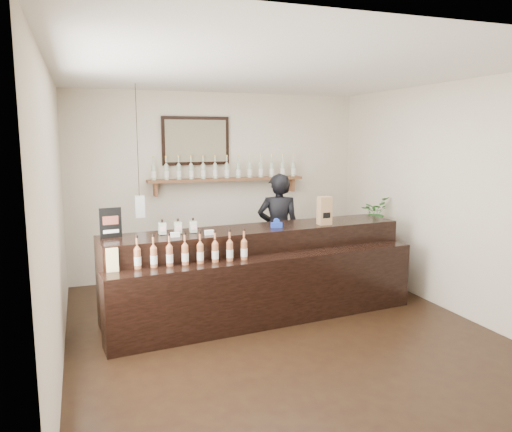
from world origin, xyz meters
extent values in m
plane|color=black|center=(0.00, 0.00, 0.00)|extent=(5.00, 5.00, 0.00)
plane|color=beige|center=(0.00, 2.50, 1.40)|extent=(4.50, 0.00, 4.50)
plane|color=beige|center=(0.00, -2.50, 1.40)|extent=(4.50, 0.00, 4.50)
plane|color=beige|center=(-2.25, 0.00, 1.40)|extent=(0.00, 5.00, 5.00)
plane|color=beige|center=(2.25, 0.00, 1.40)|extent=(0.00, 5.00, 5.00)
plane|color=white|center=(0.00, 0.00, 2.80)|extent=(5.00, 5.00, 0.00)
cube|color=brown|center=(0.10, 2.37, 1.50)|extent=(2.40, 0.25, 0.04)
cube|color=brown|center=(-0.98, 2.40, 1.38)|extent=(0.04, 0.20, 0.20)
cube|color=brown|center=(1.18, 2.40, 1.38)|extent=(0.04, 0.20, 0.20)
cube|color=black|center=(-0.35, 2.47, 2.08)|extent=(1.02, 0.04, 0.72)
cube|color=#4A422F|center=(-0.35, 2.44, 2.08)|extent=(0.92, 0.01, 0.62)
cube|color=white|center=(-1.30, 1.60, 1.25)|extent=(0.12, 0.12, 0.28)
cylinder|color=black|center=(-1.30, 1.60, 2.09)|extent=(0.01, 0.01, 1.41)
cylinder|color=#B2C4A4|center=(-1.00, 2.37, 1.62)|extent=(0.07, 0.07, 0.20)
cone|color=#B2C4A4|center=(-1.00, 2.37, 1.75)|extent=(0.07, 0.07, 0.05)
cylinder|color=#B2C4A4|center=(-1.00, 2.37, 1.81)|extent=(0.02, 0.02, 0.07)
cylinder|color=gold|center=(-1.00, 2.37, 1.86)|extent=(0.03, 0.03, 0.02)
cylinder|color=white|center=(-1.00, 2.37, 1.60)|extent=(0.07, 0.07, 0.09)
cylinder|color=#B2C4A4|center=(-0.82, 2.37, 1.62)|extent=(0.07, 0.07, 0.20)
cone|color=#B2C4A4|center=(-0.82, 2.37, 1.75)|extent=(0.07, 0.07, 0.05)
cylinder|color=#B2C4A4|center=(-0.82, 2.37, 1.81)|extent=(0.02, 0.02, 0.07)
cylinder|color=gold|center=(-0.82, 2.37, 1.86)|extent=(0.03, 0.03, 0.02)
cylinder|color=white|center=(-0.82, 2.37, 1.60)|extent=(0.07, 0.07, 0.09)
cylinder|color=#B2C4A4|center=(-0.63, 2.37, 1.62)|extent=(0.07, 0.07, 0.20)
cone|color=#B2C4A4|center=(-0.63, 2.37, 1.75)|extent=(0.07, 0.07, 0.05)
cylinder|color=#B2C4A4|center=(-0.63, 2.37, 1.81)|extent=(0.02, 0.02, 0.07)
cylinder|color=gold|center=(-0.63, 2.37, 1.86)|extent=(0.03, 0.03, 0.02)
cylinder|color=white|center=(-0.63, 2.37, 1.60)|extent=(0.07, 0.07, 0.09)
cylinder|color=#B2C4A4|center=(-0.45, 2.37, 1.62)|extent=(0.07, 0.07, 0.20)
cone|color=#B2C4A4|center=(-0.45, 2.37, 1.75)|extent=(0.07, 0.07, 0.05)
cylinder|color=#B2C4A4|center=(-0.45, 2.37, 1.81)|extent=(0.02, 0.02, 0.07)
cylinder|color=gold|center=(-0.45, 2.37, 1.86)|extent=(0.03, 0.03, 0.02)
cylinder|color=white|center=(-0.45, 2.37, 1.60)|extent=(0.07, 0.07, 0.09)
cylinder|color=#B2C4A4|center=(-0.27, 2.37, 1.62)|extent=(0.07, 0.07, 0.20)
cone|color=#B2C4A4|center=(-0.27, 2.37, 1.75)|extent=(0.07, 0.07, 0.05)
cylinder|color=#B2C4A4|center=(-0.27, 2.37, 1.81)|extent=(0.02, 0.02, 0.07)
cylinder|color=gold|center=(-0.27, 2.37, 1.86)|extent=(0.03, 0.03, 0.02)
cylinder|color=white|center=(-0.27, 2.37, 1.60)|extent=(0.07, 0.07, 0.09)
cylinder|color=#B2C4A4|center=(-0.08, 2.37, 1.62)|extent=(0.07, 0.07, 0.20)
cone|color=#B2C4A4|center=(-0.08, 2.37, 1.75)|extent=(0.07, 0.07, 0.05)
cylinder|color=#B2C4A4|center=(-0.08, 2.37, 1.81)|extent=(0.02, 0.02, 0.07)
cylinder|color=gold|center=(-0.08, 2.37, 1.86)|extent=(0.03, 0.03, 0.02)
cylinder|color=white|center=(-0.08, 2.37, 1.60)|extent=(0.07, 0.07, 0.09)
cylinder|color=#B2C4A4|center=(0.10, 2.37, 1.62)|extent=(0.07, 0.07, 0.20)
cone|color=#B2C4A4|center=(0.10, 2.37, 1.75)|extent=(0.07, 0.07, 0.05)
cylinder|color=#B2C4A4|center=(0.10, 2.37, 1.81)|extent=(0.02, 0.02, 0.07)
cylinder|color=gold|center=(0.10, 2.37, 1.86)|extent=(0.03, 0.03, 0.02)
cylinder|color=white|center=(0.10, 2.37, 1.60)|extent=(0.07, 0.07, 0.09)
cylinder|color=#B2C4A4|center=(0.28, 2.37, 1.62)|extent=(0.07, 0.07, 0.20)
cone|color=#B2C4A4|center=(0.28, 2.37, 1.75)|extent=(0.07, 0.07, 0.05)
cylinder|color=#B2C4A4|center=(0.28, 2.37, 1.81)|extent=(0.02, 0.02, 0.07)
cylinder|color=gold|center=(0.28, 2.37, 1.86)|extent=(0.03, 0.03, 0.02)
cylinder|color=white|center=(0.28, 2.37, 1.60)|extent=(0.07, 0.07, 0.09)
cylinder|color=#B2C4A4|center=(0.47, 2.37, 1.62)|extent=(0.07, 0.07, 0.20)
cone|color=#B2C4A4|center=(0.47, 2.37, 1.75)|extent=(0.07, 0.07, 0.05)
cylinder|color=#B2C4A4|center=(0.47, 2.37, 1.81)|extent=(0.02, 0.02, 0.07)
cylinder|color=gold|center=(0.47, 2.37, 1.86)|extent=(0.03, 0.03, 0.02)
cylinder|color=white|center=(0.47, 2.37, 1.60)|extent=(0.07, 0.07, 0.09)
cylinder|color=#B2C4A4|center=(0.65, 2.37, 1.62)|extent=(0.07, 0.07, 0.20)
cone|color=#B2C4A4|center=(0.65, 2.37, 1.75)|extent=(0.07, 0.07, 0.05)
cylinder|color=#B2C4A4|center=(0.65, 2.37, 1.81)|extent=(0.02, 0.02, 0.07)
cylinder|color=gold|center=(0.65, 2.37, 1.86)|extent=(0.03, 0.03, 0.02)
cylinder|color=white|center=(0.65, 2.37, 1.60)|extent=(0.07, 0.07, 0.09)
cylinder|color=#B2C4A4|center=(0.83, 2.37, 1.62)|extent=(0.07, 0.07, 0.20)
cone|color=#B2C4A4|center=(0.83, 2.37, 1.75)|extent=(0.07, 0.07, 0.05)
cylinder|color=#B2C4A4|center=(0.83, 2.37, 1.81)|extent=(0.02, 0.02, 0.07)
cylinder|color=gold|center=(0.83, 2.37, 1.86)|extent=(0.03, 0.03, 0.02)
cylinder|color=white|center=(0.83, 2.37, 1.60)|extent=(0.07, 0.07, 0.09)
cylinder|color=#B2C4A4|center=(1.02, 2.37, 1.62)|extent=(0.07, 0.07, 0.20)
cone|color=#B2C4A4|center=(1.02, 2.37, 1.75)|extent=(0.07, 0.07, 0.05)
cylinder|color=#B2C4A4|center=(1.02, 2.37, 1.81)|extent=(0.02, 0.02, 0.07)
cylinder|color=gold|center=(1.02, 2.37, 1.86)|extent=(0.03, 0.03, 0.02)
cylinder|color=white|center=(1.02, 2.37, 1.60)|extent=(0.07, 0.07, 0.09)
cylinder|color=#B2C4A4|center=(1.20, 2.37, 1.62)|extent=(0.07, 0.07, 0.20)
cone|color=#B2C4A4|center=(1.20, 2.37, 1.75)|extent=(0.07, 0.07, 0.05)
cylinder|color=#B2C4A4|center=(1.20, 2.37, 1.81)|extent=(0.02, 0.02, 0.07)
cylinder|color=gold|center=(1.20, 2.37, 1.86)|extent=(0.03, 0.03, 0.02)
cylinder|color=white|center=(1.20, 2.37, 1.60)|extent=(0.07, 0.07, 0.09)
cube|color=black|center=(-0.01, 0.70, 0.52)|extent=(3.79, 1.03, 1.05)
cube|color=black|center=(-0.01, 0.20, 0.40)|extent=(3.76, 0.70, 0.79)
cube|color=white|center=(-1.05, 0.46, 1.07)|extent=(0.10, 0.04, 0.05)
cube|color=white|center=(-0.67, 0.46, 1.07)|extent=(0.10, 0.04, 0.05)
cube|color=#F0DB93|center=(-1.75, 0.20, 0.85)|extent=(0.12, 0.12, 0.12)
cube|color=#F0DB93|center=(-1.75, 0.20, 0.97)|extent=(0.12, 0.12, 0.12)
cube|color=#B2C4A4|center=(-1.16, 0.64, 1.12)|extent=(0.08, 0.08, 0.13)
cube|color=#FBC3CA|center=(-1.16, 0.60, 1.12)|extent=(0.07, 0.00, 0.06)
cylinder|color=black|center=(-1.16, 0.64, 1.20)|extent=(0.02, 0.02, 0.03)
cube|color=#B2C4A4|center=(-0.99, 0.64, 1.12)|extent=(0.08, 0.08, 0.13)
cube|color=#FBC3CA|center=(-0.99, 0.60, 1.12)|extent=(0.07, 0.00, 0.06)
cylinder|color=black|center=(-0.99, 0.64, 1.20)|extent=(0.02, 0.02, 0.03)
cube|color=#B2C4A4|center=(-0.81, 0.64, 1.12)|extent=(0.08, 0.08, 0.13)
cube|color=#FBC3CA|center=(-0.81, 0.60, 1.12)|extent=(0.07, 0.00, 0.06)
cylinder|color=black|center=(-0.81, 0.64, 1.20)|extent=(0.02, 0.02, 0.03)
cylinder|color=#AA6139|center=(-1.49, 0.20, 0.90)|extent=(0.07, 0.07, 0.20)
cone|color=#AA6139|center=(-1.49, 0.20, 1.02)|extent=(0.07, 0.07, 0.05)
cylinder|color=#AA6139|center=(-1.49, 0.20, 1.08)|extent=(0.02, 0.02, 0.07)
cylinder|color=black|center=(-1.49, 0.20, 1.13)|extent=(0.03, 0.03, 0.02)
cylinder|color=white|center=(-1.49, 0.20, 0.87)|extent=(0.07, 0.07, 0.09)
cylinder|color=#AA6139|center=(-1.33, 0.20, 0.90)|extent=(0.07, 0.07, 0.20)
cone|color=#AA6139|center=(-1.33, 0.20, 1.02)|extent=(0.07, 0.07, 0.05)
cylinder|color=#AA6139|center=(-1.33, 0.20, 1.08)|extent=(0.02, 0.02, 0.07)
cylinder|color=black|center=(-1.33, 0.20, 1.13)|extent=(0.03, 0.03, 0.02)
cylinder|color=white|center=(-1.33, 0.20, 0.87)|extent=(0.07, 0.07, 0.09)
cylinder|color=#AA6139|center=(-1.16, 0.20, 0.90)|extent=(0.07, 0.07, 0.20)
cone|color=#AA6139|center=(-1.16, 0.20, 1.02)|extent=(0.07, 0.07, 0.05)
cylinder|color=#AA6139|center=(-1.16, 0.20, 1.08)|extent=(0.02, 0.02, 0.07)
cylinder|color=black|center=(-1.16, 0.20, 1.13)|extent=(0.03, 0.03, 0.02)
cylinder|color=white|center=(-1.16, 0.20, 0.87)|extent=(0.07, 0.07, 0.09)
cylinder|color=#AA6139|center=(-1.00, 0.20, 0.90)|extent=(0.07, 0.07, 0.20)
cone|color=#AA6139|center=(-1.00, 0.20, 1.02)|extent=(0.07, 0.07, 0.05)
cylinder|color=#AA6139|center=(-1.00, 0.20, 1.08)|extent=(0.02, 0.02, 0.07)
cylinder|color=black|center=(-1.00, 0.20, 1.13)|extent=(0.03, 0.03, 0.02)
cylinder|color=white|center=(-1.00, 0.20, 0.87)|extent=(0.07, 0.07, 0.09)
cylinder|color=#AA6139|center=(-0.83, 0.20, 0.90)|extent=(0.07, 0.07, 0.20)
cone|color=#AA6139|center=(-0.83, 0.20, 1.02)|extent=(0.07, 0.07, 0.05)
cylinder|color=#AA6139|center=(-0.83, 0.20, 1.08)|extent=(0.02, 0.02, 0.07)
cylinder|color=black|center=(-0.83, 0.20, 1.13)|extent=(0.03, 0.03, 0.02)
cylinder|color=white|center=(-0.83, 0.20, 0.87)|extent=(0.07, 0.07, 0.09)
cylinder|color=#AA6139|center=(-0.67, 0.20, 0.90)|extent=(0.07, 0.07, 0.20)
cone|color=#AA6139|center=(-0.67, 0.20, 1.02)|extent=(0.07, 0.07, 0.05)
cylinder|color=#AA6139|center=(-0.67, 0.20, 1.08)|extent=(0.02, 0.02, 0.07)
cylinder|color=black|center=(-0.67, 0.20, 1.13)|extent=(0.03, 0.03, 0.02)
cylinder|color=white|center=(-0.67, 0.20, 0.87)|extent=(0.07, 0.07, 0.09)
cylinder|color=#AA6139|center=(-0.50, 0.20, 0.90)|extent=(0.07, 0.07, 0.20)
cone|color=#AA6139|center=(-0.50, 0.20, 1.02)|extent=(0.07, 0.07, 0.05)
cylinder|color=#AA6139|center=(-0.50, 0.20, 1.08)|extent=(0.02, 0.02, 0.07)
cylinder|color=black|center=(-0.50, 0.20, 1.13)|extent=(0.03, 0.03, 0.02)
cylinder|color=white|center=(-0.50, 0.20, 0.87)|extent=(0.07, 0.07, 0.09)
cylinder|color=#AA6139|center=(-0.34, 0.20, 0.90)|extent=(0.07, 0.07, 0.20)
cone|color=#AA6139|center=(-0.34, 0.20, 1.02)|extent=(0.07, 0.07, 0.05)
cylinder|color=#AA6139|center=(-0.34, 0.20, 1.08)|extent=(0.02, 0.02, 0.07)
cylinder|color=black|center=(-0.34, 0.20, 1.13)|extent=(0.03, 0.03, 0.02)
cylinder|color=white|center=(-0.34, 0.20, 0.87)|extent=(0.07, 0.07, 0.09)
cube|color=black|center=(-1.72, 0.66, 1.21)|extent=(0.24, 0.06, 0.33)
cube|color=brown|center=(-1.72, 0.65, 1.24)|extent=(0.17, 0.03, 0.09)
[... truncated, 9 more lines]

